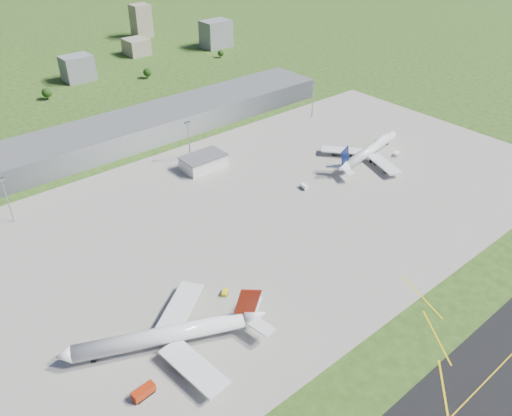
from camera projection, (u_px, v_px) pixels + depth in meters
ground at (149, 146)px, 336.81m from camera, size 1400.00×1400.00×0.00m
apron at (267, 208)px, 271.29m from camera, size 360.00×190.00×0.08m
terminal at (137, 128)px, 342.41m from camera, size 300.00×42.00×15.00m
ops_building at (204, 162)px, 307.81m from camera, size 26.00×16.00×8.00m
mast_west at (5, 193)px, 250.76m from camera, size 3.50×2.00×25.90m
mast_center at (189, 134)px, 310.04m from camera, size 3.50×2.00×25.90m
mast_east at (313, 94)px, 369.33m from camera, size 3.50×2.00×25.90m
airliner_red_twin at (169, 335)px, 186.96m from camera, size 74.02×55.78×21.52m
airliner_blue_quad at (370, 150)px, 319.41m from camera, size 72.96×56.60×19.12m
fire_truck at (144, 392)px, 170.34m from camera, size 8.54×3.94×3.66m
tug_yellow at (225, 293)px, 213.35m from camera, size 4.25×3.95×1.84m
van_white_near at (304, 187)px, 287.90m from camera, size 3.16×5.50×2.63m
van_white_far at (397, 154)px, 323.33m from camera, size 5.33×3.88×2.50m
bldg_c at (78, 68)px, 444.74m from camera, size 26.00×20.00×22.00m
bldg_ce at (136, 47)px, 515.26m from camera, size 22.00×24.00×16.00m
bldg_e at (216, 34)px, 535.79m from camera, size 30.00×22.00×28.00m
bldg_tall_e at (141, 21)px, 570.07m from camera, size 20.00×18.00×36.00m
tree_c at (47, 93)px, 406.65m from camera, size 8.10×8.10×9.90m
tree_e at (147, 72)px, 452.11m from camera, size 7.65×7.65×9.35m
tree_far_e at (221, 53)px, 507.59m from camera, size 6.30×6.30×7.70m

